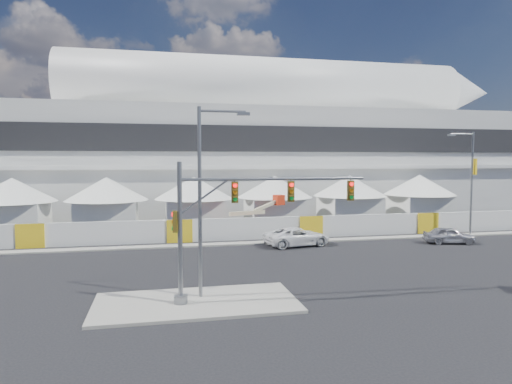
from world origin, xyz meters
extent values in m
plane|color=black|center=(0.00, 0.00, 0.00)|extent=(160.00, 160.00, 0.00)
cube|color=gray|center=(-6.00, -3.00, 0.07)|extent=(10.00, 5.00, 0.15)
cube|color=gray|center=(20.00, 12.50, 0.06)|extent=(80.00, 1.20, 0.12)
cube|color=silver|center=(8.00, 42.00, 7.00)|extent=(80.00, 24.00, 14.00)
cube|color=black|center=(8.00, 29.85, 9.80)|extent=(68.00, 0.30, 3.20)
cube|color=white|center=(8.00, 29.60, 6.30)|extent=(72.00, 0.80, 0.50)
cylinder|color=white|center=(8.00, 40.00, 17.78)|extent=(57.60, 8.40, 8.40)
cylinder|color=white|center=(10.00, 40.00, 17.36)|extent=(51.60, 6.80, 6.80)
cylinder|color=white|center=(12.00, 40.00, 16.94)|extent=(45.60, 5.20, 5.20)
cone|color=white|center=(40.80, 40.00, 18.00)|extent=(8.00, 7.60, 7.60)
cube|color=silver|center=(-22.00, 24.00, 1.50)|extent=(6.00, 6.00, 3.00)
cone|color=silver|center=(-22.00, 24.00, 4.20)|extent=(8.40, 8.40, 2.40)
cube|color=silver|center=(-13.00, 24.00, 1.50)|extent=(6.00, 6.00, 3.00)
cone|color=silver|center=(-13.00, 24.00, 4.20)|extent=(8.40, 8.40, 2.40)
cube|color=silver|center=(-4.00, 24.00, 1.50)|extent=(6.00, 6.00, 3.00)
cone|color=silver|center=(-4.00, 24.00, 4.20)|extent=(8.40, 8.40, 2.40)
cube|color=silver|center=(5.00, 24.00, 1.50)|extent=(6.00, 6.00, 3.00)
cone|color=silver|center=(5.00, 24.00, 4.20)|extent=(8.40, 8.40, 2.40)
cube|color=silver|center=(14.00, 24.00, 1.50)|extent=(6.00, 6.00, 3.00)
cone|color=silver|center=(14.00, 24.00, 4.20)|extent=(8.40, 8.40, 2.40)
cube|color=silver|center=(23.00, 24.00, 1.50)|extent=(6.00, 6.00, 3.00)
cone|color=silver|center=(23.00, 24.00, 4.20)|extent=(8.40, 8.40, 2.40)
cube|color=white|center=(6.00, 14.50, 1.00)|extent=(70.00, 0.25, 2.00)
imported|color=#ACACB1|center=(16.62, 9.06, 0.71)|extent=(2.72, 4.49, 1.43)
imported|color=white|center=(3.54, 10.85, 0.78)|extent=(3.60, 5.98, 1.55)
imported|color=black|center=(26.01, 18.63, 0.70)|extent=(1.86, 4.20, 1.40)
cylinder|color=slate|center=(-6.77, -3.18, 3.62)|extent=(0.23, 0.23, 6.93)
cylinder|color=slate|center=(-6.77, -3.18, 0.35)|extent=(0.67, 0.67, 0.40)
cylinder|color=slate|center=(-2.02, -3.18, 6.21)|extent=(9.50, 0.15, 0.15)
cube|color=#594714|center=(-4.07, -3.18, 5.57)|extent=(0.32, 0.22, 1.05)
cube|color=#594714|center=(-1.18, -3.18, 5.57)|extent=(0.32, 0.22, 1.05)
cube|color=#594714|center=(2.06, -3.18, 5.57)|extent=(0.32, 0.22, 1.05)
cube|color=#594714|center=(-7.01, -3.18, 4.19)|extent=(0.22, 0.32, 1.05)
cylinder|color=slate|center=(-5.71, -2.22, 5.00)|extent=(0.19, 0.19, 9.69)
cylinder|color=slate|center=(-4.53, -2.22, 9.63)|extent=(2.37, 0.13, 0.13)
cube|color=slate|center=(-3.45, -2.22, 9.52)|extent=(0.65, 0.27, 0.16)
cylinder|color=slate|center=(21.30, 12.50, 4.91)|extent=(0.20, 0.20, 9.81)
cylinder|color=slate|center=(20.10, 12.50, 9.59)|extent=(2.40, 0.13, 0.13)
cube|color=slate|center=(19.01, 12.50, 9.49)|extent=(0.65, 0.27, 0.16)
cube|color=yellow|center=(21.57, 12.50, 6.54)|extent=(0.03, 0.65, 1.53)
cube|color=red|center=(-0.45, 17.66, 0.56)|extent=(3.96, 2.64, 1.11)
cube|color=beige|center=(0.76, 17.66, 2.02)|extent=(3.77, 1.50, 0.35)
cube|color=beige|center=(2.99, 17.66, 2.63)|extent=(2.93, 1.19, 1.23)
cube|color=red|center=(4.40, 17.66, 3.13)|extent=(1.14, 1.14, 1.01)
camera|label=1|loc=(-7.77, -25.35, 7.15)|focal=32.00mm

